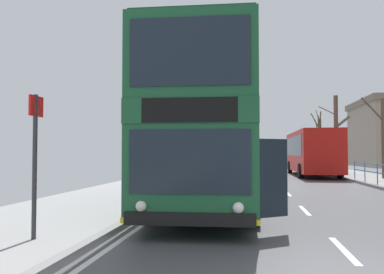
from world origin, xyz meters
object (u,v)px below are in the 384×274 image
object	(u,v)px
double_decker_bus_main	(211,131)
bus_stop_sign_near	(35,149)
bare_tree_far_01	(320,140)
bare_tree_far_02	(336,133)
background_bus_far_lane	(312,152)

from	to	relation	value
double_decker_bus_main	bus_stop_sign_near	distance (m)	6.40
bare_tree_far_01	bare_tree_far_02	world-z (taller)	bare_tree_far_02
bus_stop_sign_near	bare_tree_far_01	xyz separation A→B (m)	(10.62, 34.59, 1.16)
background_bus_far_lane	bus_stop_sign_near	size ratio (longest dim) A/B	4.29
background_bus_far_lane	bare_tree_far_01	world-z (taller)	bare_tree_far_01
bare_tree_far_01	bus_stop_sign_near	bearing A→B (deg)	-107.06
bus_stop_sign_near	bare_tree_far_02	size ratio (longest dim) A/B	0.42
bare_tree_far_02	bare_tree_far_01	bearing A→B (deg)	89.46
double_decker_bus_main	bus_stop_sign_near	xyz separation A→B (m)	(-2.55, -5.84, -0.60)
background_bus_far_lane	bus_stop_sign_near	world-z (taller)	background_bus_far_lane
double_decker_bus_main	bare_tree_far_01	xyz separation A→B (m)	(8.07, 28.74, 0.56)
background_bus_far_lane	bare_tree_far_01	size ratio (longest dim) A/B	1.87
bus_stop_sign_near	bare_tree_far_02	distance (m)	28.60
background_bus_far_lane	bare_tree_far_01	bearing A→B (deg)	77.62
background_bus_far_lane	bus_stop_sign_near	bearing A→B (deg)	-109.12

